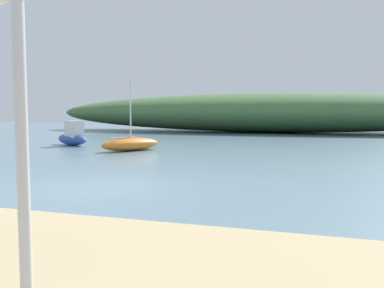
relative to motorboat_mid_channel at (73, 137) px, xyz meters
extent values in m
plane|color=slate|center=(9.27, -12.56, -0.57)|extent=(120.00, 120.00, 0.00)
ellipsoid|color=#476B3D|center=(9.78, 21.29, 1.50)|extent=(49.21, 11.35, 4.14)
cylinder|color=silver|center=(12.55, -19.55, 1.27)|extent=(0.12, 0.12, 3.28)
ellipsoid|color=#2D4C9E|center=(-0.08, 0.04, -0.19)|extent=(3.31, 2.37, 0.76)
cube|color=silver|center=(0.20, -0.11, 0.47)|extent=(1.36, 1.21, 1.09)
ellipsoid|color=orange|center=(5.19, -2.15, -0.21)|extent=(2.86, 3.83, 0.72)
cylinder|color=silver|center=(5.19, -2.15, 1.66)|extent=(0.08, 0.08, 3.47)
cylinder|color=silver|center=(4.92, -2.64, 0.18)|extent=(0.86, 1.49, 0.06)
camera|label=1|loc=(15.24, -22.74, 1.60)|focal=38.20mm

